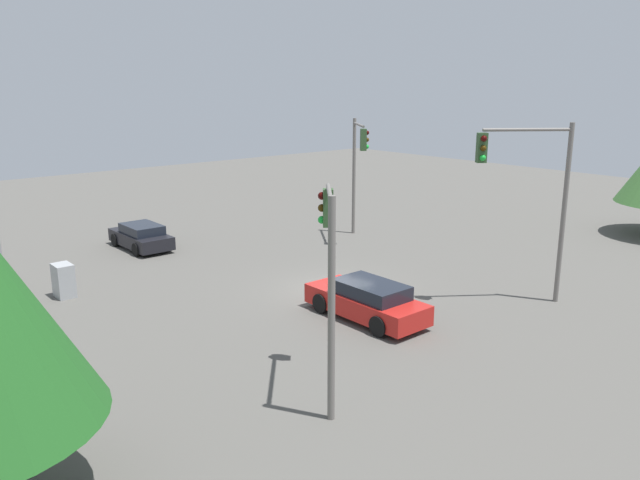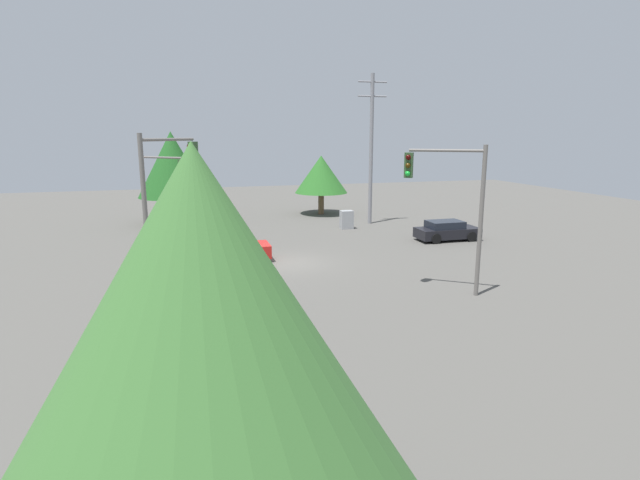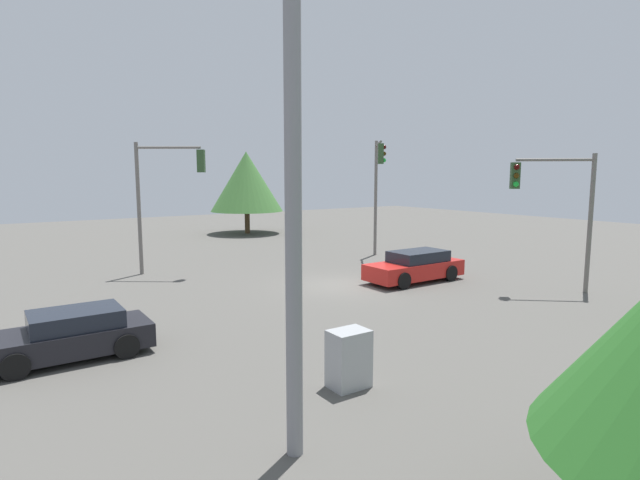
% 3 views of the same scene
% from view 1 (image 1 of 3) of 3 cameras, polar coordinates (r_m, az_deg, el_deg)
% --- Properties ---
extents(ground_plane, '(80.00, 80.00, 0.00)m').
position_cam_1_polar(ground_plane, '(25.11, 1.13, -4.55)').
color(ground_plane, '#54514C').
extents(sedan_red, '(4.66, 1.89, 1.37)m').
position_cam_1_polar(sedan_red, '(21.94, 4.32, -5.54)').
color(sedan_red, red).
rests_on(sedan_red, ground_plane).
extents(sedan_dark, '(4.01, 1.85, 1.26)m').
position_cam_1_polar(sedan_dark, '(32.38, -16.03, 0.31)').
color(sedan_dark, black).
rests_on(sedan_dark, ground_plane).
extents(traffic_signal_main, '(2.62, 2.22, 5.59)m').
position_cam_1_polar(traffic_signal_main, '(15.73, 0.85, -1.47)').
color(traffic_signal_main, slate).
rests_on(traffic_signal_main, ground_plane).
extents(traffic_signal_cross, '(2.78, 2.06, 6.26)m').
position_cam_1_polar(traffic_signal_cross, '(32.61, 3.48, 7.42)').
color(traffic_signal_cross, slate).
rests_on(traffic_signal_cross, ground_plane).
extents(traffic_signal_aux, '(2.22, 2.92, 6.70)m').
position_cam_1_polar(traffic_signal_aux, '(23.86, 18.88, 4.94)').
color(traffic_signal_aux, slate).
rests_on(traffic_signal_aux, ground_plane).
extents(electrical_cabinet, '(0.88, 0.65, 1.31)m').
position_cam_1_polar(electrical_cabinet, '(26.05, -22.39, -3.45)').
color(electrical_cabinet, '#9EA0A3').
rests_on(electrical_cabinet, ground_plane).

